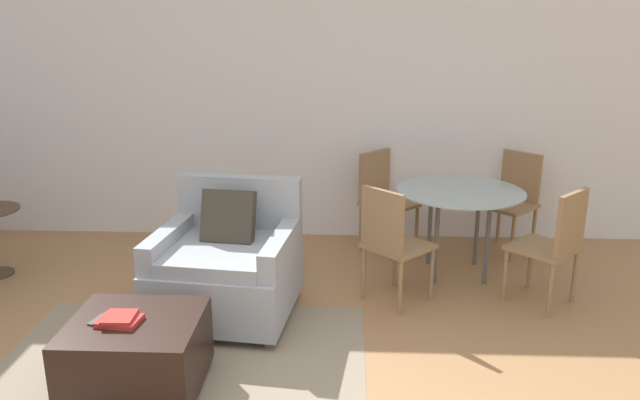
% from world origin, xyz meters
% --- Properties ---
extents(wall_back, '(12.00, 0.06, 2.75)m').
position_xyz_m(wall_back, '(0.00, 3.45, 1.38)').
color(wall_back, white).
rests_on(wall_back, ground_plane).
extents(area_rug, '(2.28, 1.86, 0.01)m').
position_xyz_m(area_rug, '(-0.54, 0.90, 0.00)').
color(area_rug, gray).
rests_on(area_rug, ground_plane).
extents(armchair, '(1.04, 1.03, 0.93)m').
position_xyz_m(armchair, '(-0.37, 1.72, 0.36)').
color(armchair, '#999EA8').
rests_on(armchair, ground_plane).
extents(ottoman, '(0.72, 0.67, 0.45)m').
position_xyz_m(ottoman, '(-0.71, 0.73, 0.24)').
color(ottoman, black).
rests_on(ottoman, ground_plane).
extents(book_stack, '(0.25, 0.19, 0.05)m').
position_xyz_m(book_stack, '(-0.77, 0.69, 0.47)').
color(book_stack, '#B72D28').
rests_on(book_stack, ottoman).
extents(tv_remote_primary, '(0.07, 0.14, 0.01)m').
position_xyz_m(tv_remote_primary, '(-0.91, 0.72, 0.45)').
color(tv_remote_primary, '#333338').
rests_on(tv_remote_primary, ottoman).
extents(dining_table, '(1.03, 1.03, 0.72)m').
position_xyz_m(dining_table, '(1.39, 2.52, 0.63)').
color(dining_table, '#99A8AD').
rests_on(dining_table, ground_plane).
extents(dining_chair_near_left, '(0.59, 0.59, 0.90)m').
position_xyz_m(dining_chair_near_left, '(0.80, 1.93, 0.52)').
color(dining_chair_near_left, '#93704C').
rests_on(dining_chair_near_left, ground_plane).
extents(dining_chair_near_right, '(0.59, 0.59, 0.90)m').
position_xyz_m(dining_chair_near_right, '(1.98, 1.93, 0.52)').
color(dining_chair_near_right, '#93704C').
rests_on(dining_chair_near_right, ground_plane).
extents(dining_chair_far_left, '(0.59, 0.59, 0.90)m').
position_xyz_m(dining_chair_far_left, '(0.80, 3.11, 0.52)').
color(dining_chair_far_left, '#93704C').
rests_on(dining_chair_far_left, ground_plane).
extents(dining_chair_far_right, '(0.59, 0.59, 0.90)m').
position_xyz_m(dining_chair_far_right, '(1.98, 3.11, 0.52)').
color(dining_chair_far_right, '#93704C').
rests_on(dining_chair_far_right, ground_plane).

